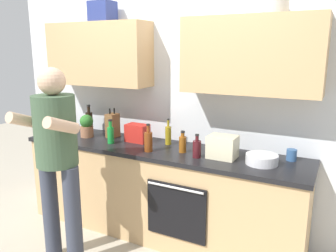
% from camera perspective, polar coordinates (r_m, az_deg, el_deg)
% --- Properties ---
extents(ground_plane, '(12.00, 12.00, 0.00)m').
position_cam_1_polar(ground_plane, '(3.61, -1.65, -17.50)').
color(ground_plane, '#B2A893').
extents(back_wall_unit, '(4.00, 0.38, 2.50)m').
position_cam_1_polar(back_wall_unit, '(3.37, 0.51, 7.33)').
color(back_wall_unit, silver).
rests_on(back_wall_unit, ground).
extents(counter, '(2.84, 0.67, 0.90)m').
position_cam_1_polar(counter, '(3.40, -1.69, -10.93)').
color(counter, tan).
rests_on(counter, ground).
extents(person_standing, '(0.49, 0.45, 1.69)m').
position_cam_1_polar(person_standing, '(2.91, -18.42, -4.20)').
color(person_standing, '#383D4C').
rests_on(person_standing, ground).
extents(bottle_soy, '(0.08, 0.08, 0.32)m').
position_cam_1_polar(bottle_soy, '(3.90, -13.23, 0.74)').
color(bottle_soy, black).
rests_on(bottle_soy, counter).
extents(bottle_soda, '(0.07, 0.07, 0.25)m').
position_cam_1_polar(bottle_soda, '(3.41, -9.73, -1.34)').
color(bottle_soda, '#198C33').
rests_on(bottle_soda, counter).
extents(bottle_vinegar, '(0.08, 0.08, 0.26)m').
position_cam_1_polar(bottle_vinegar, '(3.10, -3.36, -2.59)').
color(bottle_vinegar, brown).
rests_on(bottle_vinegar, counter).
extents(bottle_syrup, '(0.07, 0.07, 0.20)m').
position_cam_1_polar(bottle_syrup, '(3.07, 2.50, -2.99)').
color(bottle_syrup, '#8C4C14').
rests_on(bottle_syrup, counter).
extents(bottle_wine, '(0.07, 0.07, 0.21)m').
position_cam_1_polar(bottle_wine, '(2.94, 4.93, -3.82)').
color(bottle_wine, '#471419').
rests_on(bottle_wine, counter).
extents(bottle_oil, '(0.06, 0.06, 0.26)m').
position_cam_1_polar(bottle_oil, '(3.32, 0.04, -1.52)').
color(bottle_oil, olive).
rests_on(bottle_oil, counter).
extents(cup_tea, '(0.09, 0.09, 0.10)m').
position_cam_1_polar(cup_tea, '(3.05, 20.25, -4.63)').
color(cup_tea, '#33598C').
rests_on(cup_tea, counter).
extents(cup_coffee, '(0.09, 0.09, 0.08)m').
position_cam_1_polar(cup_coffee, '(3.95, -16.17, -0.55)').
color(cup_coffee, white).
rests_on(cup_coffee, counter).
extents(mixing_bowl, '(0.26, 0.26, 0.08)m').
position_cam_1_polar(mixing_bowl, '(2.88, 15.65, -5.46)').
color(mixing_bowl, silver).
rests_on(mixing_bowl, counter).
extents(knife_block, '(0.10, 0.14, 0.31)m').
position_cam_1_polar(knife_block, '(3.65, -9.40, 0.11)').
color(knife_block, brown).
rests_on(knife_block, counter).
extents(potted_herb, '(0.14, 0.14, 0.24)m').
position_cam_1_polar(potted_herb, '(3.71, -13.67, 0.04)').
color(potted_herb, '#9E6647').
rests_on(potted_herb, counter).
extents(grocery_bag_rice, '(0.25, 0.20, 0.20)m').
position_cam_1_polar(grocery_bag_rice, '(2.96, 9.24, -3.51)').
color(grocery_bag_rice, beige).
rests_on(grocery_bag_rice, counter).
extents(grocery_bag_crisps, '(0.24, 0.15, 0.18)m').
position_cam_1_polar(grocery_bag_crisps, '(3.44, -5.23, -1.20)').
color(grocery_bag_crisps, red).
rests_on(grocery_bag_crisps, counter).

